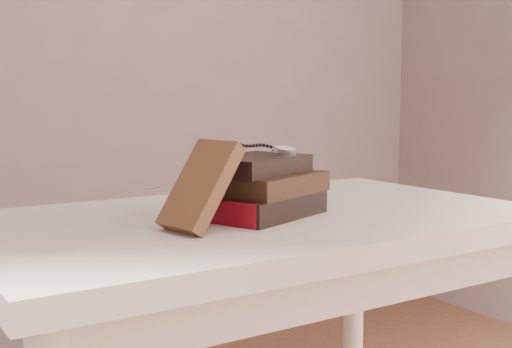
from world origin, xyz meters
TOP-DOWN VIEW (x-y plane):
  - table at (0.00, 0.35)m, footprint 1.00×0.60m
  - book_stack at (-0.01, 0.32)m, footprint 0.26×0.21m
  - journal at (-0.16, 0.27)m, footprint 0.12×0.11m
  - pocket_watch at (0.04, 0.34)m, footprint 0.06×0.15m
  - eyeglasses at (-0.11, 0.36)m, footprint 0.12×0.13m

SIDE VIEW (x-z plane):
  - table at x=0.00m, z-range 0.28..1.03m
  - book_stack at x=-0.01m, z-range 0.75..0.85m
  - eyeglasses at x=-0.11m, z-range 0.79..0.83m
  - journal at x=-0.16m, z-range 0.75..0.89m
  - pocket_watch at x=0.04m, z-range 0.85..0.87m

